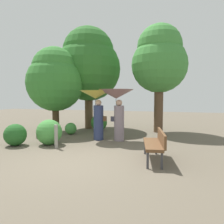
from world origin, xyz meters
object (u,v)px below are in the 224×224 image
object	(u,v)px
park_bench	(156,143)
path_marker_post	(56,136)
tree_near_left	(88,64)
tree_mid_left	(55,79)
person_right	(117,101)
tree_near_right	(159,60)
person_left	(96,103)

from	to	relation	value
park_bench	path_marker_post	distance (m)	3.43
tree_near_left	tree_mid_left	world-z (taller)	tree_near_left
person_right	tree_mid_left	bearing A→B (deg)	64.64
tree_near_right	tree_mid_left	world-z (taller)	tree_near_right
path_marker_post	tree_near_left	bearing A→B (deg)	98.92
tree_near_left	tree_near_right	bearing A→B (deg)	-2.42
person_left	tree_near_right	world-z (taller)	tree_near_right
tree_mid_left	path_marker_post	distance (m)	4.04
person_left	tree_near_left	xyz separation A→B (m)	(-1.52, 2.77, 2.05)
tree_mid_left	person_left	bearing A→B (deg)	-23.14
person_right	park_bench	xyz separation A→B (m)	(1.74, -2.28, -1.08)
tree_near_right	path_marker_post	world-z (taller)	tree_near_right
tree_near_left	path_marker_post	xyz separation A→B (m)	(0.71, -4.52, -3.15)
tree_near_left	person_left	bearing A→B (deg)	-61.24
tree_near_right	path_marker_post	xyz separation A→B (m)	(-3.10, -4.36, -3.17)
person_left	park_bench	bearing A→B (deg)	-139.11
person_right	tree_near_left	bearing A→B (deg)	32.70
tree_near_left	path_marker_post	size ratio (longest dim) A/B	6.85
person_left	tree_mid_left	bearing A→B (deg)	58.41
person_right	path_marker_post	world-z (taller)	person_right
tree_near_right	path_marker_post	distance (m)	6.22
person_right	tree_near_right	size ratio (longest dim) A/B	0.39
tree_mid_left	park_bench	bearing A→B (deg)	-32.74
person_left	path_marker_post	world-z (taller)	person_left
tree_mid_left	path_marker_post	xyz separation A→B (m)	(1.78, -2.86, -2.23)
person_left	person_right	size ratio (longest dim) A/B	0.98
path_marker_post	tree_mid_left	bearing A→B (deg)	121.85
tree_near_right	tree_mid_left	xyz separation A→B (m)	(-4.88, -1.50, -0.93)
person_right	path_marker_post	xyz separation A→B (m)	(-1.66, -1.82, -1.18)
person_right	tree_near_right	distance (m)	3.54
tree_mid_left	person_right	bearing A→B (deg)	-16.91
tree_near_left	path_marker_post	world-z (taller)	tree_near_left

